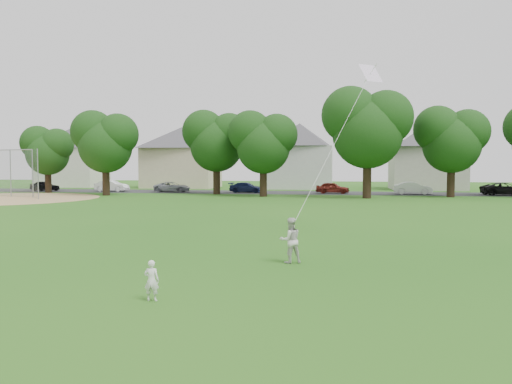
% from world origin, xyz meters
% --- Properties ---
extents(ground, '(160.00, 160.00, 0.00)m').
position_xyz_m(ground, '(0.00, 0.00, 0.00)').
color(ground, '#1E5513').
rests_on(ground, ground).
extents(street, '(90.00, 7.00, 0.01)m').
position_xyz_m(street, '(0.00, 42.00, 0.01)').
color(street, '#2D2D30').
rests_on(street, ground).
extents(toddler, '(0.36, 0.25, 0.96)m').
position_xyz_m(toddler, '(0.66, -2.59, 0.48)').
color(toddler, white).
rests_on(toddler, ground).
extents(older_boy, '(0.88, 0.80, 1.47)m').
position_xyz_m(older_boy, '(3.42, 2.39, 0.73)').
color(older_boy, beige).
rests_on(older_boy, ground).
extents(kite, '(2.04, 3.69, 9.14)m').
position_xyz_m(kite, '(4.84, 5.51, 4.07)').
color(kite, white).
rests_on(kite, ground).
extents(baseball_backstop, '(10.27, 3.46, 4.57)m').
position_xyz_m(baseball_backstop, '(-26.59, 30.07, 2.29)').
color(baseball_backstop, gray).
rests_on(baseball_backstop, ground).
extents(tree_row, '(81.94, 10.05, 10.69)m').
position_xyz_m(tree_row, '(6.03, 35.97, 6.10)').
color(tree_row, black).
rests_on(tree_row, ground).
extents(parked_cars, '(55.57, 2.47, 1.30)m').
position_xyz_m(parked_cars, '(-1.48, 41.00, 0.62)').
color(parked_cars, black).
rests_on(parked_cars, ground).
extents(house_row, '(76.05, 13.59, 10.03)m').
position_xyz_m(house_row, '(0.10, 52.00, 4.96)').
color(house_row, silver).
rests_on(house_row, ground).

